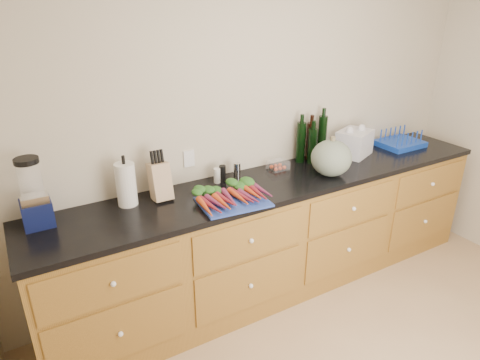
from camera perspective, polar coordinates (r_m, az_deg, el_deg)
wall_back at (r=3.30m, az=2.44°, el=7.81°), size 4.10×0.05×2.60m
cabinets at (r=3.39m, az=5.20°, el=-7.50°), size 3.60×0.64×0.90m
countertop at (r=3.18m, az=5.46°, el=-0.21°), size 3.64×0.62×0.04m
cutting_board at (r=2.80m, az=-0.92°, el=-2.92°), size 0.47×0.37×0.01m
carrots at (r=2.83m, az=-1.37°, el=-1.97°), size 0.46×0.34×0.07m
squash at (r=3.25m, az=12.07°, el=2.87°), size 0.30×0.30×0.27m
blender_appliance at (r=2.73m, az=-25.79°, el=-2.04°), size 0.17×0.17×0.42m
paper_towel at (r=2.82m, az=-14.94°, el=-0.58°), size 0.13×0.13×0.28m
knife_block at (r=2.86m, az=-10.61°, el=-0.16°), size 0.12×0.12×0.25m
grinder_salt at (r=3.08m, az=-3.08°, el=0.59°), size 0.05×0.05×0.11m
grinder_pepper at (r=3.10m, az=-2.35°, el=0.86°), size 0.05×0.05×0.12m
canister_chrome at (r=3.15m, az=-0.40°, el=1.27°), size 0.05×0.05×0.12m
tomato_box at (r=3.33m, az=5.08°, el=1.98°), size 0.15×0.12×0.07m
bottles at (r=3.52m, az=9.53°, el=5.11°), size 0.29×0.15×0.35m
grocery_bag at (r=3.73m, az=14.99°, el=4.80°), size 0.35×0.32×0.21m
dish_rack at (r=4.11m, az=20.56°, el=4.78°), size 0.38×0.30×0.15m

